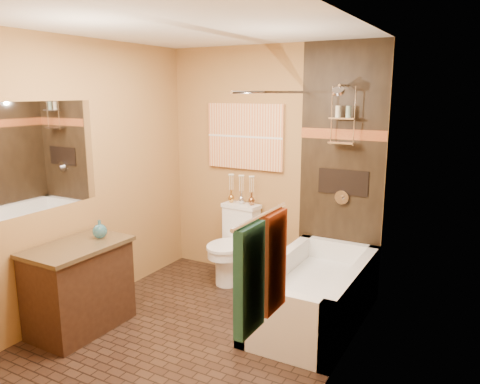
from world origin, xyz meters
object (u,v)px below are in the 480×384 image
Objects in this scene: bathtub at (314,298)px; toilet at (233,244)px; sunset_painting at (245,137)px; vanity at (79,287)px.

bathtub is 1.83× the size of toilet.
sunset_painting is 1.87m from bathtub.
sunset_painting reaches higher than vanity.
sunset_painting is at bearing 95.00° from toilet.
toilet is 1.68m from vanity.
bathtub is at bearing -33.52° from sunset_painting.
toilet is 0.94× the size of vanity.
toilet reaches higher than bathtub.
vanity is at bearing -108.99° from sunset_painting.
bathtub is 1.72× the size of vanity.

